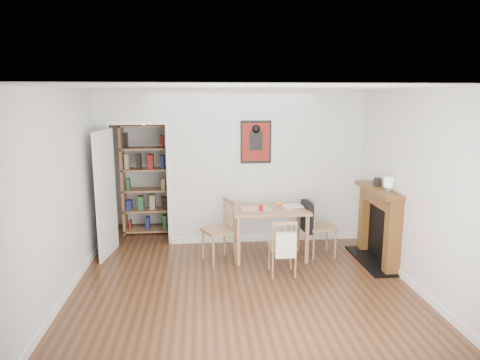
{
  "coord_description": "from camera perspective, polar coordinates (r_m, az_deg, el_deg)",
  "views": [
    {
      "loc": [
        -0.53,
        -5.77,
        2.5
      ],
      "look_at": [
        0.06,
        0.6,
        1.25
      ],
      "focal_mm": 32.0,
      "sensor_mm": 36.0,
      "label": 1
    }
  ],
  "objects": [
    {
      "name": "chair_left",
      "position": [
        6.57,
        -2.83,
        -6.83
      ],
      "size": [
        0.64,
        0.64,
        0.96
      ],
      "color": "#997447",
      "rests_on": "ground"
    },
    {
      "name": "red_glass",
      "position": [
        6.5,
        2.78,
        -3.73
      ],
      "size": [
        0.07,
        0.07,
        0.09
      ],
      "primitive_type": "cylinder",
      "color": "maroon",
      "rests_on": "dining_table"
    },
    {
      "name": "orange_fruit",
      "position": [
        6.81,
        5.26,
        -3.16
      ],
      "size": [
        0.07,
        0.07,
        0.07
      ],
      "primitive_type": "sphere",
      "color": "orange",
      "rests_on": "dining_table"
    },
    {
      "name": "ceramic_jar_a",
      "position": [
        6.84,
        17.88,
        -0.23
      ],
      "size": [
        0.11,
        0.11,
        0.13
      ],
      "primitive_type": "cylinder",
      "color": "black",
      "rests_on": "fireplace"
    },
    {
      "name": "notebook",
      "position": [
        6.8,
        7.04,
        -3.46
      ],
      "size": [
        0.35,
        0.29,
        0.02
      ],
      "primitive_type": "cube",
      "rotation": [
        0.0,
        0.0,
        0.23
      ],
      "color": "silver",
      "rests_on": "dining_table"
    },
    {
      "name": "bookshelf",
      "position": [
        8.04,
        -12.46,
        0.04
      ],
      "size": [
        0.85,
        0.34,
        2.03
      ],
      "color": "#966946",
      "rests_on": "ground"
    },
    {
      "name": "chair_right",
      "position": [
        6.92,
        10.58,
        -6.12
      ],
      "size": [
        0.56,
        0.5,
        0.93
      ],
      "color": "#997447",
      "rests_on": "ground"
    },
    {
      "name": "fireplace",
      "position": [
        6.86,
        18.07,
        -5.44
      ],
      "size": [
        0.45,
        1.25,
        1.16
      ],
      "color": "brown",
      "rests_on": "ground"
    },
    {
      "name": "placemat",
      "position": [
        6.64,
        2.15,
        -3.8
      ],
      "size": [
        0.45,
        0.34,
        0.0
      ],
      "primitive_type": "cube",
      "rotation": [
        0.0,
        0.0,
        0.03
      ],
      "color": "beige",
      "rests_on": "dining_table"
    },
    {
      "name": "mantel_lamp",
      "position": [
        6.43,
        19.2,
        -0.39
      ],
      "size": [
        0.14,
        0.14,
        0.21
      ],
      "color": "silver",
      "rests_on": "fireplace"
    },
    {
      "name": "dining_table",
      "position": [
        6.69,
        4.01,
        -4.56
      ],
      "size": [
        1.17,
        0.74,
        0.8
      ],
      "color": "#966946",
      "rests_on": "ground"
    },
    {
      "name": "ground",
      "position": [
        6.31,
        -0.08,
        -12.26
      ],
      "size": [
        5.2,
        5.2,
        0.0
      ],
      "primitive_type": "plane",
      "color": "#57301C",
      "rests_on": "ground"
    },
    {
      "name": "ceramic_jar_b",
      "position": [
        6.95,
        17.63,
        -0.21
      ],
      "size": [
        0.07,
        0.07,
        0.09
      ],
      "primitive_type": "cylinder",
      "color": "black",
      "rests_on": "fireplace"
    },
    {
      "name": "chair_front",
      "position": [
        6.15,
        5.69,
        -8.76
      ],
      "size": [
        0.42,
        0.47,
        0.83
      ],
      "color": "#997447",
      "rests_on": "ground"
    },
    {
      "name": "room_shell",
      "position": [
        7.25,
        -0.26,
        1.51
      ],
      "size": [
        5.2,
        5.2,
        5.2
      ],
      "color": "silver",
      "rests_on": "ground"
    }
  ]
}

